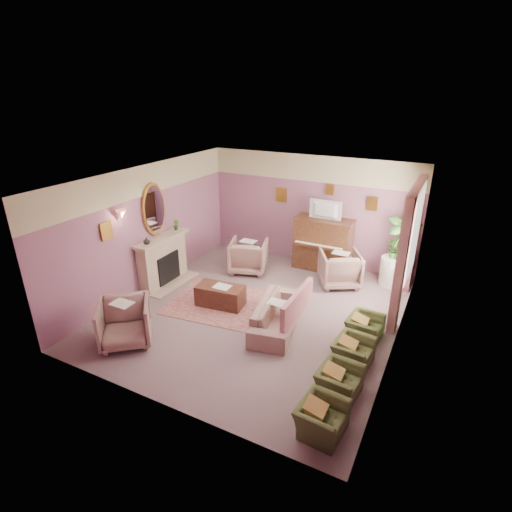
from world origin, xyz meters
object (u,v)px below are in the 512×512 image
at_px(piano, 323,245).
at_px(olive_chair_c, 353,348).
at_px(television, 324,209).
at_px(olive_chair_a, 322,414).
at_px(sofa, 277,310).
at_px(floral_armchair_front, 124,321).
at_px(coffee_table, 220,296).
at_px(olive_chair_d, 365,324).
at_px(floral_armchair_right, 340,267).
at_px(floral_armchair_left, 248,254).
at_px(olive_chair_b, 339,377).
at_px(side_table, 391,271).

height_order(piano, olive_chair_c, piano).
xyz_separation_m(television, olive_chair_a, (1.72, -5.04, -1.30)).
xyz_separation_m(sofa, floral_armchair_front, (-2.23, -1.74, 0.08)).
bearing_deg(sofa, piano, 92.22).
height_order(coffee_table, olive_chair_d, olive_chair_d).
bearing_deg(olive_chair_a, floral_armchair_right, 103.46).
height_order(piano, floral_armchair_front, piano).
relative_size(floral_armchair_front, olive_chair_d, 1.33).
bearing_deg(floral_armchair_left, floral_armchair_front, -97.96).
relative_size(olive_chair_b, olive_chair_d, 1.00).
relative_size(sofa, floral_armchair_right, 2.02).
height_order(television, side_table, television).
height_order(television, olive_chair_b, television).
xyz_separation_m(coffee_table, olive_chair_c, (3.02, -0.64, 0.07)).
xyz_separation_m(piano, olive_chair_b, (1.72, -4.27, -0.35)).
relative_size(coffee_table, floral_armchair_front, 1.10).
height_order(piano, floral_armchair_left, piano).
bearing_deg(olive_chair_d, floral_armchair_left, 153.97).
xyz_separation_m(piano, floral_armchair_right, (0.67, -0.70, -0.19)).
height_order(olive_chair_b, olive_chair_c, same).
height_order(coffee_table, floral_armchair_front, floral_armchair_front).
height_order(floral_armchair_front, olive_chair_a, floral_armchair_front).
relative_size(sofa, floral_armchair_front, 2.02).
bearing_deg(sofa, olive_chair_b, -38.31).
bearing_deg(side_table, sofa, -119.90).
xyz_separation_m(floral_armchair_right, floral_armchair_front, (-2.78, -4.04, 0.00)).
xyz_separation_m(sofa, olive_chair_b, (1.60, -1.26, -0.08)).
distance_m(olive_chair_a, side_table, 4.92).
distance_m(television, coffee_table, 3.34).
bearing_deg(floral_armchair_left, olive_chair_b, -44.55).
bearing_deg(floral_armchair_right, olive_chair_a, -76.54).
bearing_deg(olive_chair_d, side_table, 89.26).
bearing_deg(olive_chair_a, television, 108.81).
bearing_deg(floral_armchair_left, piano, 32.37).
bearing_deg(olive_chair_d, floral_armchair_right, 118.60).
bearing_deg(olive_chair_c, television, 116.80).
height_order(coffee_table, sofa, sofa).
bearing_deg(olive_chair_d, sofa, -166.75).
distance_m(olive_chair_b, olive_chair_d, 1.64).
height_order(olive_chair_c, olive_chair_d, same).
height_order(sofa, side_table, sofa).
relative_size(olive_chair_a, side_table, 0.98).
relative_size(television, olive_chair_d, 1.17).
distance_m(television, olive_chair_c, 4.02).
relative_size(floral_armchair_right, olive_chair_c, 1.33).
bearing_deg(television, olive_chair_d, -56.33).
bearing_deg(floral_armchair_right, television, 135.66).
xyz_separation_m(olive_chair_a, olive_chair_d, (0.00, 2.46, 0.00)).
height_order(piano, television, television).
height_order(floral_armchair_front, olive_chair_c, floral_armchair_front).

